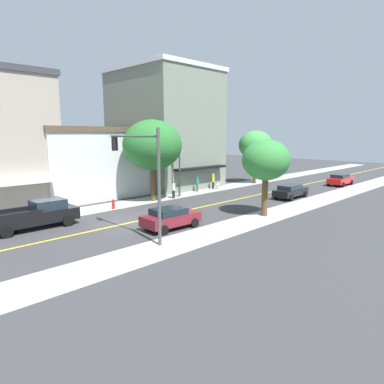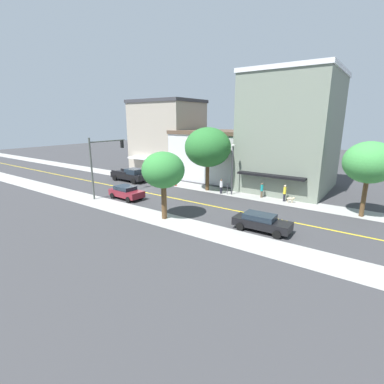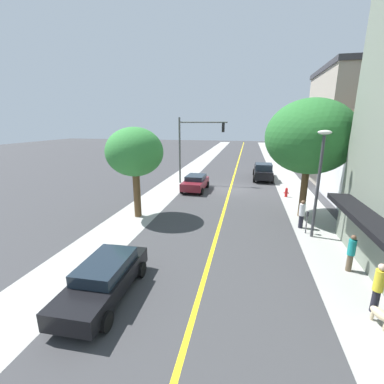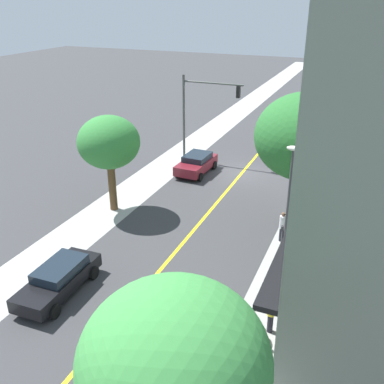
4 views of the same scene
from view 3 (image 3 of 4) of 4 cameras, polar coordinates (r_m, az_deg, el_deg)
ground_plane at (r=25.84m, az=8.43°, el=0.72°), size 140.00×140.00×0.00m
sidewalk_left at (r=26.19m, az=21.69°, el=0.00°), size 3.05×126.00×0.01m
sidewalk_right at (r=26.87m, az=-4.49°, el=1.41°), size 3.05×126.00×0.01m
road_centerline_stripe at (r=25.84m, az=8.43°, el=0.73°), size 0.20×126.00×0.00m
tan_rowhouse at (r=32.91m, az=32.74°, el=12.03°), size 9.69×10.78×11.81m
street_tree_right_corner at (r=17.55m, az=-12.51°, el=8.47°), size 3.76×3.76×6.07m
street_tree_left_far at (r=18.74m, az=24.52°, el=10.95°), size 5.66×5.66×7.84m
fire_hydrant at (r=24.10m, az=20.04°, el=-0.07°), size 0.44×0.24×0.84m
parking_meter at (r=16.60m, az=23.98°, el=-5.44°), size 0.12×0.18×1.34m
traffic_light_mast at (r=27.15m, az=0.27°, el=11.27°), size 5.00×0.32×6.84m
street_lamp at (r=15.53m, az=26.27°, el=3.84°), size 0.70×0.36×5.96m
maroon_sedan_right_curb at (r=24.79m, az=0.75°, el=2.12°), size 2.24×4.20×1.45m
black_sedan_right_curb at (r=10.63m, az=-18.71°, el=-17.51°), size 2.04×4.61×1.39m
black_pickup_truck at (r=30.80m, az=15.36°, el=4.48°), size 2.23×5.94×1.93m
pedestrian_yellow_shirt at (r=11.20m, az=35.76°, el=-16.52°), size 0.32×0.32×1.84m
pedestrian_teal_shirt at (r=13.42m, az=31.63°, el=-11.16°), size 0.31×0.31×1.70m
pedestrian_white_shirt at (r=17.28m, az=23.01°, el=-4.37°), size 0.35×0.35×1.77m
small_dog at (r=10.89m, az=36.26°, el=-21.07°), size 0.54×0.85×0.64m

